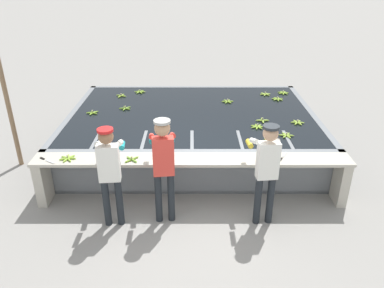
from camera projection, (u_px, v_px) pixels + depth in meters
The scene contains 24 objects.
ground_plane at pixel (192, 209), 6.34m from camera, with size 80.00×80.00×0.00m, color gray.
wash_tank at pixel (192, 131), 8.27m from camera, with size 5.28×3.81×0.85m.
work_ledge at pixel (192, 170), 6.27m from camera, with size 5.28×0.45×0.85m.
worker_0 at pixel (109, 168), 5.58m from camera, with size 0.44×0.73×1.65m.
worker_1 at pixel (163, 161), 5.64m from camera, with size 0.46×0.74×1.74m.
worker_2 at pixel (267, 165), 5.61m from camera, with size 0.45×0.74×1.68m.
banana_bunch_floating_0 at pixel (262, 120), 7.63m from camera, with size 0.28×0.28×0.08m.
banana_bunch_floating_1 at pixel (125, 108), 8.27m from camera, with size 0.27×0.28×0.08m.
banana_bunch_floating_2 at pixel (283, 93), 9.25m from camera, with size 0.28×0.28×0.08m.
banana_bunch_floating_3 at pixel (265, 94), 9.16m from camera, with size 0.28×0.28×0.08m.
banana_bunch_floating_4 at pixel (298, 123), 7.53m from camera, with size 0.28×0.27×0.08m.
banana_bunch_floating_5 at pixel (257, 127), 7.34m from camera, with size 0.28×0.28×0.08m.
banana_bunch_floating_6 at pixel (121, 96), 9.05m from camera, with size 0.27×0.27×0.08m.
banana_bunch_floating_7 at pixel (228, 101), 8.68m from camera, with size 0.28×0.27×0.08m.
banana_bunch_floating_8 at pixel (140, 92), 9.33m from camera, with size 0.28×0.27×0.08m.
banana_bunch_floating_9 at pixel (93, 113), 8.02m from camera, with size 0.27×0.28×0.08m.
banana_bunch_floating_10 at pixel (277, 99), 8.83m from camera, with size 0.28×0.27×0.08m.
banana_bunch_floating_11 at pixel (286, 135), 6.97m from camera, with size 0.28×0.27×0.08m.
banana_bunch_floating_12 at pixel (271, 139), 6.82m from camera, with size 0.28×0.26×0.08m.
banana_bunch_ledge_0 at pixel (68, 158), 6.14m from camera, with size 0.28×0.28×0.08m.
banana_bunch_ledge_1 at pixel (132, 159), 6.11m from camera, with size 0.22×0.22×0.08m.
knife_0 at pixel (282, 158), 6.18m from camera, with size 0.20×0.32×0.02m.
knife_1 at pixel (45, 159), 6.12m from camera, with size 0.31×0.22×0.02m.
support_post_left at pixel (5, 90), 7.06m from camera, with size 0.09×0.09×3.20m.
Camera 1 is at (0.00, -5.23, 3.75)m, focal length 35.00 mm.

